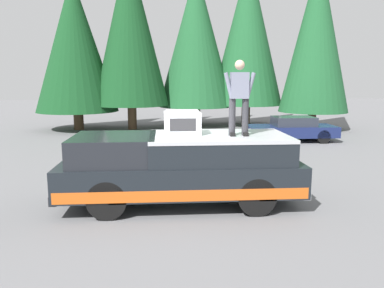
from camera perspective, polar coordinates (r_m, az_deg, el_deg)
ground_plane at (r=9.17m, az=-3.13°, el=-8.85°), size 90.00×90.00×0.00m
pickup_truck at (r=8.88m, az=-1.65°, el=-3.61°), size 2.01×5.54×1.65m
compressor_unit at (r=8.82m, az=-1.48°, el=3.26°), size 0.65×0.84×0.56m
person_on_truck_bed at (r=8.64m, az=7.09°, el=7.20°), size 0.29×0.72×1.69m
parked_car_navy at (r=18.46m, az=14.73°, el=2.19°), size 1.64×4.10×1.16m
conifer_far_left at (r=23.11m, az=18.18°, el=15.36°), size 3.89×3.89×9.68m
conifer_left at (r=24.33m, az=8.36°, el=16.26°), size 4.42×4.42×10.11m
conifer_center_left at (r=23.73m, az=0.61°, el=15.55°), size 4.58×4.58×9.40m
conifer_center_right at (r=22.45m, az=-9.32°, el=16.85°), size 4.27×4.27×10.06m
conifer_right at (r=22.86m, az=-17.19°, el=14.08°), size 4.60×4.60×8.54m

